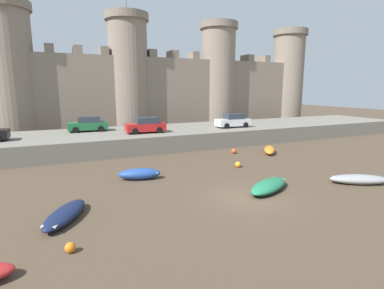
{
  "coord_description": "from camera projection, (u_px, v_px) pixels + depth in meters",
  "views": [
    {
      "loc": [
        -9.91,
        -13.87,
        6.35
      ],
      "look_at": [
        -1.43,
        4.7,
        2.5
      ],
      "focal_mm": 28.0,
      "sensor_mm": 36.0,
      "label": 1
    }
  ],
  "objects": [
    {
      "name": "castle",
      "position": [
        129.0,
        83.0,
        42.51
      ],
      "size": [
        63.83,
        5.98,
        19.43
      ],
      "color": "gray",
      "rests_on": "ground"
    },
    {
      "name": "rowboat_midflat_left",
      "position": [
        65.0,
        214.0,
        14.6
      ],
      "size": [
        2.82,
        3.88,
        0.58
      ],
      "color": "#141E3D",
      "rests_on": "ground"
    },
    {
      "name": "car_quay_centre_west",
      "position": [
        88.0,
        124.0,
        32.38
      ],
      "size": [
        4.16,
        2.0,
        1.62
      ],
      "color": "#1E6638",
      "rests_on": "quay_road"
    },
    {
      "name": "mooring_buoy_near_channel",
      "position": [
        238.0,
        165.0,
        24.33
      ],
      "size": [
        0.48,
        0.48,
        0.48
      ],
      "primitive_type": "sphere",
      "color": "orange",
      "rests_on": "ground"
    },
    {
      "name": "quay_road",
      "position": [
        154.0,
        138.0,
        33.76
      ],
      "size": [
        69.85,
        10.0,
        1.74
      ],
      "primitive_type": "cube",
      "color": "slate",
      "rests_on": "ground"
    },
    {
      "name": "rowboat_foreground_right",
      "position": [
        140.0,
        174.0,
        21.12
      ],
      "size": [
        3.12,
        1.85,
        0.79
      ],
      "color": "#234793",
      "rests_on": "ground"
    },
    {
      "name": "rowboat_foreground_left",
      "position": [
        269.0,
        186.0,
        18.79
      ],
      "size": [
        4.22,
        3.12,
        0.62
      ],
      "color": "#1E6B47",
      "rests_on": "ground"
    },
    {
      "name": "mooring_buoy_mid_mud",
      "position": [
        234.0,
        151.0,
        29.5
      ],
      "size": [
        0.48,
        0.48,
        0.48
      ],
      "primitive_type": "sphere",
      "color": "#E04C1E",
      "rests_on": "ground"
    },
    {
      "name": "car_quay_east",
      "position": [
        233.0,
        121.0,
        35.76
      ],
      "size": [
        4.16,
        2.0,
        1.62
      ],
      "color": "silver",
      "rests_on": "quay_road"
    },
    {
      "name": "rowboat_midflat_centre",
      "position": [
        270.0,
        150.0,
        29.69
      ],
      "size": [
        2.86,
        3.28,
        0.63
      ],
      "color": "orange",
      "rests_on": "ground"
    },
    {
      "name": "mooring_buoy_near_shore",
      "position": [
        70.0,
        248.0,
        11.71
      ],
      "size": [
        0.42,
        0.42,
        0.42
      ],
      "primitive_type": "sphere",
      "color": "orange",
      "rests_on": "ground"
    },
    {
      "name": "car_quay_west",
      "position": [
        146.0,
        125.0,
        31.32
      ],
      "size": [
        4.16,
        2.0,
        1.62
      ],
      "color": "red",
      "rests_on": "quay_road"
    },
    {
      "name": "rowboat_near_channel_left",
      "position": [
        359.0,
        179.0,
        20.11
      ],
      "size": [
        3.94,
        2.9,
        0.63
      ],
      "color": "gray",
      "rests_on": "ground"
    },
    {
      "name": "ground_plane",
      "position": [
        247.0,
        198.0,
        17.62
      ],
      "size": [
        160.0,
        160.0,
        0.0
      ],
      "primitive_type": "plane",
      "color": "#4C3D2D"
    }
  ]
}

